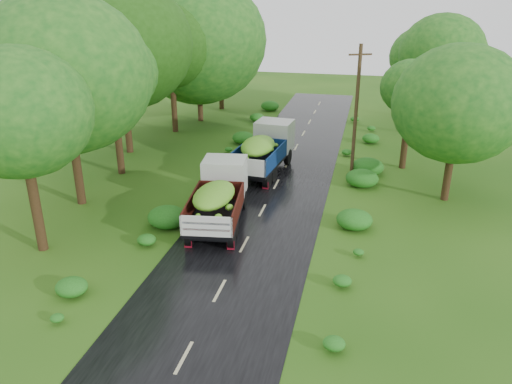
% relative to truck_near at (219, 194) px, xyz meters
% --- Properties ---
extents(ground, '(120.00, 120.00, 0.00)m').
position_rel_truck_near_xyz_m(ground, '(1.85, -10.15, -1.56)').
color(ground, '#1E4D10').
rests_on(ground, ground).
extents(road, '(6.50, 80.00, 0.02)m').
position_rel_truck_near_xyz_m(road, '(1.85, -5.15, -1.55)').
color(road, black).
rests_on(road, ground).
extents(road_lines, '(0.12, 69.60, 0.00)m').
position_rel_truck_near_xyz_m(road_lines, '(1.85, -4.15, -1.54)').
color(road_lines, '#BFB78C').
rests_on(road_lines, road).
extents(truck_near, '(3.17, 6.81, 2.76)m').
position_rel_truck_near_xyz_m(truck_near, '(0.00, 0.00, 0.00)').
color(truck_near, black).
rests_on(truck_near, ground).
extents(truck_far, '(3.08, 7.08, 2.89)m').
position_rel_truck_near_xyz_m(truck_far, '(0.66, 8.08, 0.07)').
color(truck_far, black).
rests_on(truck_far, ground).
extents(utility_pole, '(1.35, 0.68, 8.21)m').
position_rel_truck_near_xyz_m(utility_pole, '(6.26, 8.57, 2.67)').
color(utility_pole, '#382616').
rests_on(utility_pole, ground).
extents(trees_left, '(6.82, 33.37, 9.70)m').
position_rel_truck_near_xyz_m(trees_left, '(-8.39, 11.47, 5.41)').
color(trees_left, black).
rests_on(trees_left, ground).
extents(trees_right, '(5.77, 23.34, 8.28)m').
position_rel_truck_near_xyz_m(trees_right, '(11.40, 15.25, 4.20)').
color(trees_right, black).
rests_on(trees_right, ground).
extents(shrubs, '(11.90, 44.00, 0.70)m').
position_rel_truck_near_xyz_m(shrubs, '(1.85, 3.85, -1.21)').
color(shrubs, '#1D5F16').
rests_on(shrubs, ground).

